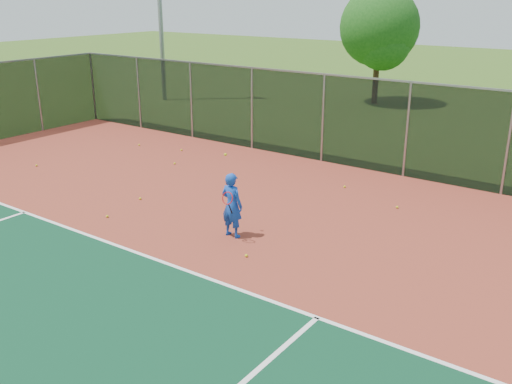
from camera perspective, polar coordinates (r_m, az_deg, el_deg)
ground at (r=9.77m, az=-13.95°, el=-16.18°), size 120.00×120.00×0.00m
court_apron at (r=10.92m, az=-5.89°, el=-11.51°), size 30.00×20.00×0.02m
fence_back at (r=18.52m, az=14.88°, el=6.12°), size 30.00×0.06×3.03m
tennis_player at (r=13.54m, az=-2.43°, el=-1.31°), size 0.60×0.61×2.01m
practice_ball_0 at (r=20.71m, az=-21.10°, el=2.50°), size 0.07×0.07×0.07m
practice_ball_1 at (r=16.53m, az=-11.51°, el=-0.64°), size 0.07×0.07×0.07m
practice_ball_2 at (r=12.76m, az=-0.98°, el=-6.38°), size 0.07×0.07×0.07m
practice_ball_3 at (r=16.01m, az=13.93°, el=-1.48°), size 0.07×0.07×0.07m
practice_ball_4 at (r=22.43m, az=-11.60°, el=4.64°), size 0.07×0.07×0.07m
practice_ball_5 at (r=15.42m, az=-14.66°, el=-2.36°), size 0.07×0.07×0.07m
practice_ball_6 at (r=17.39m, az=8.85°, el=0.53°), size 0.07×0.07×0.07m
practice_ball_7 at (r=21.43m, az=-7.47°, el=4.19°), size 0.07×0.07×0.07m
practice_ball_8 at (r=19.75m, az=-8.14°, el=2.85°), size 0.07×0.07×0.07m
tree_back_left at (r=30.92m, az=12.31°, el=15.48°), size 4.07×4.07×5.98m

